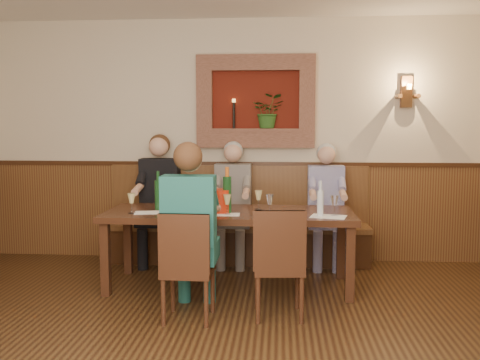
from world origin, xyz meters
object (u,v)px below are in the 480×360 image
Objects in this scene: wine_bottle_green_a at (227,194)px; person_chair_front at (191,243)px; chair_near_left at (188,288)px; person_bench_right at (326,216)px; chair_near_right at (279,285)px; dining_table at (229,219)px; spittoon_bucket at (221,201)px; bench at (237,234)px; wine_bottle_green_b at (158,194)px; person_bench_left at (159,210)px; water_bottle at (320,202)px; person_bench_mid at (233,214)px.

person_chair_front is at bearing -109.44° from wine_bottle_green_a.
person_bench_right is at bearing 55.88° from chair_near_left.
dining_table is at bearing 117.06° from chair_near_right.
dining_table is 1.65× the size of person_chair_front.
spittoon_bucket is (0.18, 0.84, 0.60)m from chair_near_left.
dining_table is 5.46× the size of wine_bottle_green_a.
chair_near_left is 0.62× the size of person_chair_front.
person_chair_front is 6.56× the size of spittoon_bucket.
person_chair_front reaches higher than chair_near_left.
chair_near_right is 0.63× the size of person_chair_front.
person_bench_right is (1.00, -0.10, 0.24)m from bench.
wine_bottle_green_a is (-0.01, -1.05, 0.61)m from bench.
person_bench_right is at bearing 24.98° from wine_bottle_green_b.
chair_near_left is 0.74m from chair_near_right.
water_bottle is (1.75, -1.06, 0.27)m from person_bench_left.
chair_near_right is 2.09× the size of wine_bottle_green_a.
bench is 3.26× the size of chair_near_right.
chair_near_right is 1.09m from spittoon_bucket.
bench is 2.03× the size of person_bench_left.
spittoon_bucket is (0.18, 0.69, 0.26)m from person_chair_front.
wine_bottle_green_a is 1.15× the size of wine_bottle_green_b.
bench is (0.00, 0.94, -0.35)m from dining_table.
person_bench_left is (-0.89, -0.11, 0.29)m from bench.
person_bench_left reaches higher than dining_table.
bench is at bearing 66.96° from person_bench_mid.
person_chair_front reaches higher than wine_bottle_green_b.
person_bench_left is 1.01× the size of person_chair_front.
chair_near_right is 0.67× the size of person_bench_right.
spittoon_bucket is (-0.07, -1.03, 0.53)m from bench.
person_chair_front is at bearing -127.79° from person_bench_right.
wine_bottle_green_a is at bearing -46.83° from person_bench_left.
person_bench_left is at bearing 136.90° from dining_table.
person_bench_mid is at bearing -179.97° from person_bench_right.
wine_bottle_green_a reaches higher than water_bottle.
wine_bottle_green_a is at bearing -17.19° from spittoon_bucket.
person_bench_right is 1.43m from wine_bottle_green_a.
wine_bottle_green_b is at bearing -155.02° from person_bench_right.
person_bench_right is 3.61× the size of wine_bottle_green_b.
bench is 6.83× the size of wine_bottle_green_a.
person_bench_mid is 1.05m from person_bench_right.
person_bench_left reaches higher than chair_near_right.
wine_bottle_green_a reaches higher than chair_near_right.
wine_bottle_green_a is at bearing 70.56° from person_chair_front.
chair_near_left is at bearing -147.66° from water_bottle.
person_chair_front is 3.31× the size of wine_bottle_green_a.
chair_near_left is 1.91m from person_bench_left.
wine_bottle_green_b is (0.18, -0.80, 0.29)m from person_bench_left.
person_chair_front is at bearing 173.88° from chair_near_right.
spittoon_bucket is at bearing -11.18° from wine_bottle_green_b.
wine_bottle_green_b reaches higher than dining_table.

